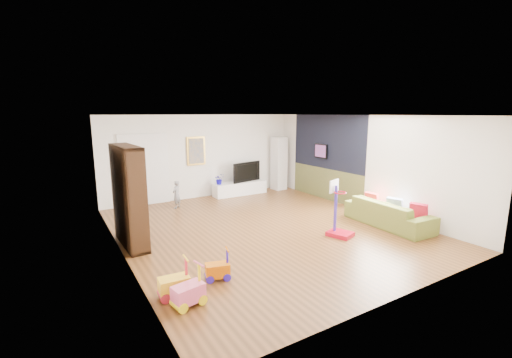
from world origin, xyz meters
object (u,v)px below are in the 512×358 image
bookshelf (129,196)px  sofa (388,213)px  basketball_hoop (341,209)px  media_console (240,188)px

bookshelf → sofa: bearing=-21.7°
bookshelf → basketball_hoop: 4.60m
sofa → basketball_hoop: size_ratio=1.70×
media_console → sofa: 5.04m
bookshelf → sofa: (5.71, -2.00, -0.74)m
sofa → basketball_hoop: bearing=90.0°
bookshelf → basketball_hoop: (4.16, -1.93, -0.41)m
sofa → bookshelf: bearing=73.3°
media_console → bookshelf: bearing=-146.0°
media_console → sofa: (1.57, -4.79, 0.10)m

